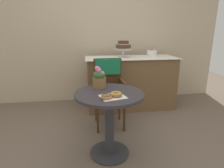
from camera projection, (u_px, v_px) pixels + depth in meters
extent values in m
plane|color=#6B5B4C|center=(110.00, 153.00, 2.12)|extent=(8.00, 8.00, 0.00)
cube|color=#C1AD8E|center=(96.00, 30.00, 3.52)|extent=(4.80, 0.10, 2.70)
cylinder|color=#332D33|center=(109.00, 94.00, 1.93)|extent=(0.72, 0.72, 0.03)
cylinder|color=#333338|center=(109.00, 126.00, 2.03)|extent=(0.10, 0.10, 0.69)
cylinder|color=#333338|center=(110.00, 152.00, 2.12)|extent=(0.44, 0.44, 0.02)
cube|color=#472D19|center=(109.00, 95.00, 2.61)|extent=(0.42, 0.42, 0.04)
cube|color=#472D19|center=(108.00, 74.00, 2.72)|extent=(0.40, 0.04, 0.46)
cube|color=#472D19|center=(96.00, 88.00, 2.55)|extent=(0.04, 0.38, 0.18)
cube|color=#472D19|center=(123.00, 87.00, 2.61)|extent=(0.04, 0.38, 0.18)
cube|color=#197247|center=(108.00, 66.00, 2.69)|extent=(0.36, 0.11, 0.22)
cylinder|color=#472D19|center=(98.00, 118.00, 2.48)|extent=(0.03, 0.03, 0.45)
cylinder|color=#472D19|center=(124.00, 116.00, 2.53)|extent=(0.03, 0.03, 0.45)
cylinder|color=#472D19|center=(96.00, 107.00, 2.83)|extent=(0.03, 0.03, 0.45)
cylinder|color=#472D19|center=(119.00, 106.00, 2.88)|extent=(0.03, 0.03, 0.45)
cube|color=white|center=(113.00, 97.00, 1.81)|extent=(0.28, 0.25, 0.00)
torus|color=#936033|center=(116.00, 95.00, 1.81)|extent=(0.12, 0.12, 0.04)
torus|color=gold|center=(116.00, 93.00, 1.81)|extent=(0.11, 0.11, 0.02)
torus|color=#AD7542|center=(106.00, 97.00, 1.75)|extent=(0.11, 0.11, 0.04)
torus|color=#512D1E|center=(106.00, 96.00, 1.75)|extent=(0.09, 0.09, 0.02)
cylinder|color=brown|center=(99.00, 82.00, 2.09)|extent=(0.15, 0.15, 0.12)
ellipsoid|color=#38662D|center=(99.00, 75.00, 2.06)|extent=(0.14, 0.14, 0.10)
sphere|color=#CC6699|center=(102.00, 73.00, 2.07)|extent=(0.05, 0.05, 0.05)
sphere|color=#CC6699|center=(100.00, 72.00, 2.08)|extent=(0.05, 0.05, 0.05)
sphere|color=#CC6699|center=(98.00, 69.00, 2.09)|extent=(0.07, 0.07, 0.07)
sphere|color=#CC6699|center=(97.00, 68.00, 2.06)|extent=(0.05, 0.05, 0.05)
sphere|color=#CC6699|center=(97.00, 69.00, 2.03)|extent=(0.04, 0.04, 0.04)
sphere|color=#CC6699|center=(99.00, 71.00, 2.02)|extent=(0.06, 0.06, 0.06)
sphere|color=#CC6699|center=(102.00, 73.00, 2.03)|extent=(0.05, 0.05, 0.05)
cube|color=brown|center=(131.00, 83.00, 3.31)|extent=(1.50, 0.56, 0.90)
cube|color=white|center=(131.00, 58.00, 3.19)|extent=(1.56, 0.62, 0.01)
cylinder|color=silver|center=(123.00, 57.00, 3.17)|extent=(0.16, 0.16, 0.01)
cylinder|color=silver|center=(123.00, 53.00, 3.15)|extent=(0.03, 0.03, 0.12)
cylinder|color=silver|center=(123.00, 50.00, 3.13)|extent=(0.30, 0.30, 0.01)
cylinder|color=#4C2D1E|center=(123.00, 47.00, 3.12)|extent=(0.25, 0.25, 0.08)
cylinder|color=beige|center=(123.00, 49.00, 3.13)|extent=(0.26, 0.26, 0.01)
cylinder|color=#4C2D1E|center=(123.00, 43.00, 3.10)|extent=(0.18, 0.18, 0.07)
cylinder|color=beige|center=(123.00, 44.00, 3.11)|extent=(0.18, 0.18, 0.01)
cylinder|color=white|center=(152.00, 53.00, 3.27)|extent=(0.17, 0.17, 0.11)
sphere|color=red|center=(152.00, 50.00, 3.25)|extent=(0.02, 0.02, 0.02)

